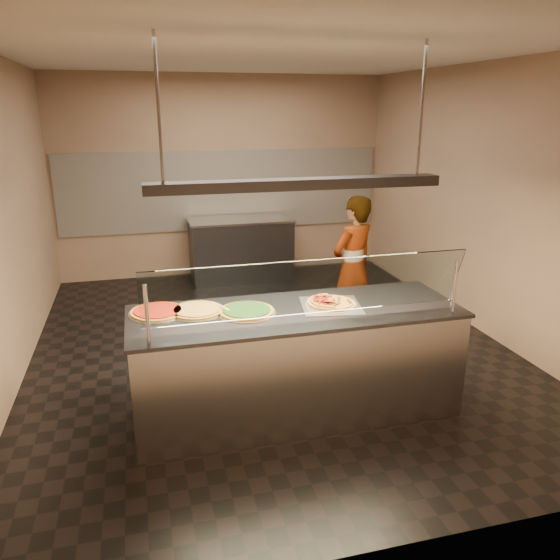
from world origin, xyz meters
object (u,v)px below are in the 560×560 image
object	(u,v)px
perforated_tray	(331,305)
worker	(353,267)
heat_lamp_housing	(297,184)
pizza_tomato	(158,311)
sneeze_guard	(310,288)
serving_counter	(296,361)
pizza_spinach	(246,311)
pizza_cheese	(197,310)
half_pizza_sausage	(342,302)
pizza_spatula	(232,309)
half_pizza_pepperoni	(320,303)
prep_table	(241,249)

from	to	relation	value
perforated_tray	worker	xyz separation A→B (m)	(0.79, 1.45, -0.13)
perforated_tray	heat_lamp_housing	world-z (taller)	heat_lamp_housing
pizza_tomato	sneeze_guard	bearing A→B (deg)	-26.91
serving_counter	pizza_spinach	world-z (taller)	pizza_spinach
pizza_cheese	heat_lamp_housing	size ratio (longest dim) A/B	0.20
half_pizza_sausage	heat_lamp_housing	distance (m)	1.07
perforated_tray	half_pizza_sausage	bearing A→B (deg)	-0.27
perforated_tray	pizza_spatula	size ratio (longest dim) A/B	2.27
pizza_spinach	half_pizza_sausage	bearing A→B (deg)	-1.25
sneeze_guard	heat_lamp_housing	distance (m)	0.80
perforated_tray	pizza_cheese	size ratio (longest dim) A/B	1.22
pizza_spatula	half_pizza_pepperoni	bearing A→B (deg)	-4.04
pizza_cheese	pizza_tomato	xyz separation A→B (m)	(-0.31, 0.05, 0.00)
pizza_spinach	pizza_cheese	bearing A→B (deg)	161.33
worker	heat_lamp_housing	world-z (taller)	heat_lamp_housing
serving_counter	heat_lamp_housing	distance (m)	1.48
half_pizza_sausage	worker	world-z (taller)	worker
pizza_cheese	half_pizza_sausage	bearing A→B (deg)	-7.01
prep_table	worker	size ratio (longest dim) A/B	0.96
half_pizza_sausage	half_pizza_pepperoni	bearing A→B (deg)	179.75
sneeze_guard	pizza_cheese	distance (m)	0.98
half_pizza_pepperoni	worker	distance (m)	1.71
pizza_tomato	worker	bearing A→B (deg)	29.88
prep_table	perforated_tray	bearing A→B (deg)	-89.58
half_pizza_pepperoni	prep_table	xyz separation A→B (m)	(0.07, 3.90, -0.50)
perforated_tray	worker	distance (m)	1.66
serving_counter	pizza_cheese	bearing A→B (deg)	168.07
sneeze_guard	perforated_tray	distance (m)	0.56
pizza_spinach	pizza_spatula	bearing A→B (deg)	162.53
prep_table	serving_counter	bearing A→B (deg)	-94.08
pizza_tomato	serving_counter	bearing A→B (deg)	-11.01
half_pizza_pepperoni	pizza_cheese	xyz separation A→B (m)	(-1.00, 0.15, -0.02)
prep_table	half_pizza_pepperoni	bearing A→B (deg)	-90.99
perforated_tray	pizza_spatula	distance (m)	0.83
pizza_spatula	worker	distance (m)	2.14
pizza_spatula	heat_lamp_housing	distance (m)	1.12
serving_counter	prep_table	world-z (taller)	same
pizza_spatula	worker	size ratio (longest dim) A/B	0.15
pizza_spatula	perforated_tray	bearing A→B (deg)	-3.60
perforated_tray	prep_table	size ratio (longest dim) A/B	0.36
pizza_cheese	perforated_tray	bearing A→B (deg)	-7.61
half_pizza_pepperoni	half_pizza_sausage	bearing A→B (deg)	-0.25
sneeze_guard	prep_table	world-z (taller)	sneeze_guard
sneeze_guard	worker	xyz separation A→B (m)	(1.10, 1.82, -0.42)
heat_lamp_housing	sneeze_guard	bearing A→B (deg)	-90.00
half_pizza_sausage	pizza_tomato	distance (m)	1.51
half_pizza_sausage	pizza_tomato	bearing A→B (deg)	172.66
half_pizza_pepperoni	pizza_tomato	world-z (taller)	half_pizza_pepperoni
half_pizza_sausage	pizza_cheese	xyz separation A→B (m)	(-1.19, 0.15, -0.01)
sneeze_guard	pizza_tomato	xyz separation A→B (m)	(-1.10, 0.56, -0.28)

